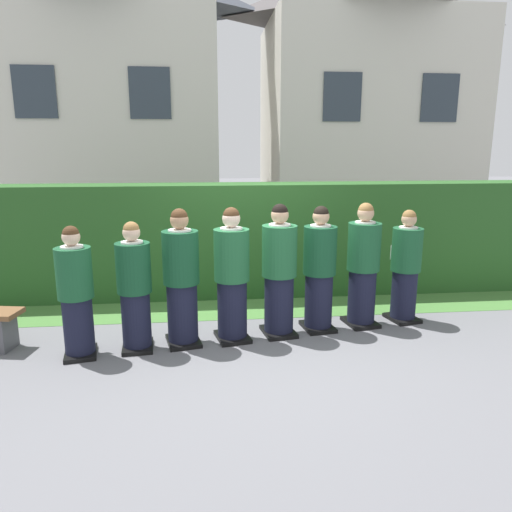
% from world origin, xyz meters
% --- Properties ---
extents(ground_plane, '(60.00, 60.00, 0.00)m').
position_xyz_m(ground_plane, '(0.00, 0.00, 0.00)').
color(ground_plane, slate).
extents(student_front_row_0, '(0.42, 0.52, 1.52)m').
position_xyz_m(student_front_row_0, '(-2.08, -0.37, 0.72)').
color(student_front_row_0, black).
rests_on(student_front_row_0, ground).
extents(student_front_row_1, '(0.40, 0.47, 1.54)m').
position_xyz_m(student_front_row_1, '(-1.45, -0.24, 0.73)').
color(student_front_row_1, black).
rests_on(student_front_row_1, ground).
extents(student_front_row_2, '(0.47, 0.56, 1.67)m').
position_xyz_m(student_front_row_2, '(-0.91, -0.13, 0.79)').
color(student_front_row_2, black).
rests_on(student_front_row_2, ground).
extents(student_front_row_3, '(0.47, 0.55, 1.66)m').
position_xyz_m(student_front_row_3, '(-0.30, -0.06, 0.79)').
color(student_front_row_3, black).
rests_on(student_front_row_3, ground).
extents(student_front_row_4, '(0.46, 0.56, 1.68)m').
position_xyz_m(student_front_row_4, '(0.30, 0.05, 0.80)').
color(student_front_row_4, black).
rests_on(student_front_row_4, ground).
extents(student_front_row_5, '(0.44, 0.52, 1.64)m').
position_xyz_m(student_front_row_5, '(0.84, 0.17, 0.78)').
color(student_front_row_5, black).
rests_on(student_front_row_5, ground).
extents(student_front_row_6, '(0.46, 0.56, 1.66)m').
position_xyz_m(student_front_row_6, '(1.46, 0.28, 0.79)').
color(student_front_row_6, black).
rests_on(student_front_row_6, ground).
extents(student_front_row_7, '(0.45, 0.53, 1.55)m').
position_xyz_m(student_front_row_7, '(2.09, 0.38, 0.73)').
color(student_front_row_7, black).
rests_on(student_front_row_7, ground).
extents(hedge, '(9.96, 0.70, 1.79)m').
position_xyz_m(hedge, '(0.00, 1.86, 0.90)').
color(hedge, '#285623').
rests_on(hedge, ground).
extents(school_building_main, '(5.57, 4.40, 7.17)m').
position_xyz_m(school_building_main, '(3.79, 7.84, 3.67)').
color(school_building_main, beige).
rests_on(school_building_main, ground).
extents(school_building_annex, '(5.75, 3.96, 7.27)m').
position_xyz_m(school_building_annex, '(-2.99, 7.50, 3.72)').
color(school_building_annex, beige).
rests_on(school_building_annex, ground).
extents(lawn_strip, '(9.96, 0.90, 0.01)m').
position_xyz_m(lawn_strip, '(0.00, 1.06, 0.00)').
color(lawn_strip, '#477A38').
rests_on(lawn_strip, ground).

